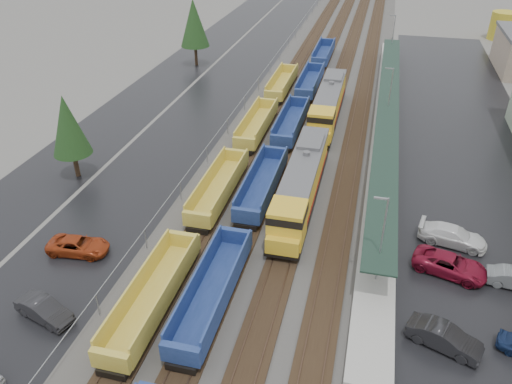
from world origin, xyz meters
TOP-DOWN VIEW (x-y plane):
  - ballast_strip at (0.00, 60.00)m, footprint 20.00×160.00m
  - trackbed at (-0.00, 60.00)m, footprint 14.60×160.00m
  - west_parking_lot at (-15.00, 60.00)m, footprint 10.00×160.00m
  - west_road at (-25.00, 60.00)m, footprint 9.00×160.00m
  - east_commuter_lot at (19.00, 50.00)m, footprint 16.00×100.00m
  - station_platform at (9.50, 50.01)m, footprint 3.00×80.00m
  - chainlink_fence at (-9.50, 58.44)m, footprint 0.08×160.04m
  - tree_west_near at (-22.00, 30.00)m, footprint 3.96×3.96m
  - tree_west_far at (-23.00, 70.00)m, footprint 4.84×4.84m
  - locomotive_lead at (2.00, 29.76)m, footprint 2.98×19.62m
  - locomotive_trail at (2.00, 50.76)m, footprint 2.98×19.62m
  - well_string_yellow at (-6.00, 21.56)m, footprint 2.65×91.59m
  - well_string_blue at (-2.00, 30.94)m, footprint 2.68×107.64m
  - storage_tank at (31.12, 101.25)m, footprint 5.35×5.35m
  - parked_car_west_b at (-13.15, 10.91)m, footprint 2.83×4.86m
  - parked_car_west_c at (-14.81, 18.21)m, footprint 2.85×5.33m
  - parked_car_east_a at (14.17, 15.03)m, footprint 3.36×5.20m
  - parked_car_east_b at (15.16, 23.00)m, footprint 4.19×6.26m
  - parked_car_east_c at (15.68, 27.05)m, footprint 3.35×6.00m

SIDE VIEW (x-z plane):
  - west_parking_lot at x=-15.00m, z-range 0.00..0.02m
  - west_road at x=-25.00m, z-range 0.00..0.02m
  - east_commuter_lot at x=19.00m, z-range 0.00..0.02m
  - ballast_strip at x=0.00m, z-range 0.00..0.08m
  - trackbed at x=0.00m, z-range 0.05..0.27m
  - parked_car_west_c at x=-14.81m, z-range 0.00..1.42m
  - station_platform at x=9.50m, z-range -3.27..4.73m
  - parked_car_west_b at x=-13.15m, z-range 0.00..1.51m
  - parked_car_east_b at x=15.16m, z-range 0.00..1.60m
  - parked_car_east_a at x=14.17m, z-range 0.00..1.62m
  - parked_car_east_c at x=15.68m, z-range 0.00..1.64m
  - well_string_yellow at x=-6.00m, z-range -0.01..2.34m
  - well_string_blue at x=-2.00m, z-range -0.01..2.36m
  - chainlink_fence at x=-9.50m, z-range 0.60..2.62m
  - locomotive_lead at x=2.00m, z-range 0.15..4.59m
  - locomotive_trail at x=2.00m, z-range 0.15..4.59m
  - storage_tank at x=31.12m, z-range 0.00..5.35m
  - tree_west_near at x=-22.00m, z-range 1.32..10.32m
  - tree_west_far at x=-23.00m, z-range 1.62..12.62m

